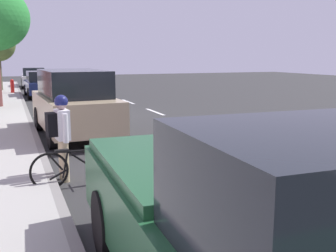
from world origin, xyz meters
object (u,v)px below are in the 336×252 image
object	(u,v)px
parked_sedan_white_nearest	(34,78)
parked_pickup_green_far	(247,232)
cyclist_with_backpack	(61,129)
bicycle_at_curb	(78,167)
fire_hydrant	(12,86)
parked_suv_tan_mid	(74,102)
parked_sedan_dark_blue_second	(42,84)

from	to	relation	value
parked_sedan_white_nearest	parked_pickup_green_far	size ratio (longest dim) A/B	0.83
parked_pickup_green_far	cyclist_with_backpack	xyz separation A→B (m)	(0.95, -4.94, 0.12)
parked_pickup_green_far	bicycle_at_curb	bearing A→B (deg)	-80.79
cyclist_with_backpack	fire_hydrant	world-z (taller)	cyclist_with_backpack
parked_suv_tan_mid	bicycle_at_curb	distance (m)	4.90
parked_sedan_dark_blue_second	parked_suv_tan_mid	xyz separation A→B (m)	(0.04, 12.70, 0.27)
parked_sedan_dark_blue_second	cyclist_with_backpack	xyz separation A→B (m)	(0.95, 17.06, 0.27)
bicycle_at_curb	parked_suv_tan_mid	bearing A→B (deg)	-98.12
cyclist_with_backpack	fire_hydrant	xyz separation A→B (m)	(0.67, -18.85, -0.45)
bicycle_at_curb	fire_hydrant	bearing A→B (deg)	-87.35
parked_suv_tan_mid	fire_hydrant	world-z (taller)	parked_suv_tan_mid
parked_sedan_white_nearest	parked_sedan_dark_blue_second	size ratio (longest dim) A/B	1.00
parked_sedan_white_nearest	parked_pickup_green_far	bearing A→B (deg)	89.95
parked_suv_tan_mid	parked_pickup_green_far	xyz separation A→B (m)	(-0.04, 9.30, -0.13)
parked_pickup_green_far	bicycle_at_curb	size ratio (longest dim) A/B	3.09
parked_suv_tan_mid	parked_pickup_green_far	world-z (taller)	parked_suv_tan_mid
parked_suv_tan_mid	cyclist_with_backpack	world-z (taller)	parked_suv_tan_mid
cyclist_with_backpack	parked_pickup_green_far	bearing A→B (deg)	100.93
parked_sedan_dark_blue_second	cyclist_with_backpack	distance (m)	17.09
parked_suv_tan_mid	bicycle_at_curb	world-z (taller)	parked_suv_tan_mid
cyclist_with_backpack	bicycle_at_curb	bearing A→B (deg)	116.76
bicycle_at_curb	parked_pickup_green_far	bearing A→B (deg)	99.21
parked_pickup_green_far	parked_sedan_dark_blue_second	bearing A→B (deg)	-90.00
parked_sedan_dark_blue_second	parked_pickup_green_far	bearing A→B (deg)	90.00
parked_sedan_dark_blue_second	fire_hydrant	world-z (taller)	parked_sedan_dark_blue_second
parked_sedan_white_nearest	bicycle_at_curb	xyz separation A→B (m)	(0.75, 25.46, -0.38)
bicycle_at_curb	cyclist_with_backpack	world-z (taller)	cyclist_with_backpack
parked_suv_tan_mid	bicycle_at_curb	size ratio (longest dim) A/B	2.75
parked_sedan_white_nearest	parked_pickup_green_far	xyz separation A→B (m)	(0.03, 29.95, 0.15)
bicycle_at_curb	cyclist_with_backpack	xyz separation A→B (m)	(0.23, -0.45, 0.65)
parked_pickup_green_far	bicycle_at_curb	world-z (taller)	parked_pickup_green_far
parked_sedan_dark_blue_second	bicycle_at_curb	bearing A→B (deg)	87.62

